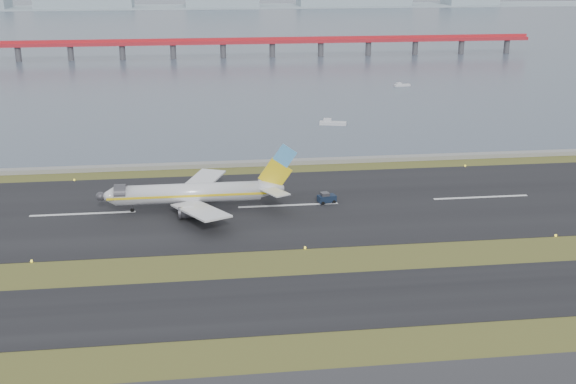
# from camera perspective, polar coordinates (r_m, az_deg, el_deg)

# --- Properties ---
(ground) EXTENTS (1000.00, 1000.00, 0.00)m
(ground) POSITION_cam_1_polar(r_m,az_deg,el_deg) (116.24, 1.91, -5.94)
(ground) COLOR #3F4B1A
(ground) RESTS_ON ground
(taxiway_strip) EXTENTS (1000.00, 18.00, 0.10)m
(taxiway_strip) POSITION_cam_1_polar(r_m,az_deg,el_deg) (105.54, 2.94, -8.56)
(taxiway_strip) COLOR black
(taxiway_strip) RESTS_ON ground
(runway_strip) EXTENTS (1000.00, 45.00, 0.10)m
(runway_strip) POSITION_cam_1_polar(r_m,az_deg,el_deg) (143.84, 0.03, -1.07)
(runway_strip) COLOR black
(runway_strip) RESTS_ON ground
(seawall) EXTENTS (1000.00, 2.50, 1.00)m
(seawall) POSITION_cam_1_polar(r_m,az_deg,el_deg) (172.13, -1.23, 2.34)
(seawall) COLOR gray
(seawall) RESTS_ON ground
(bay_water) EXTENTS (1400.00, 800.00, 1.30)m
(bay_water) POSITION_cam_1_polar(r_m,az_deg,el_deg) (566.95, -5.60, 13.31)
(bay_water) COLOR #445162
(bay_water) RESTS_ON ground
(red_pier) EXTENTS (260.00, 5.00, 10.20)m
(red_pier) POSITION_cam_1_polar(r_m,az_deg,el_deg) (358.90, -1.25, 11.76)
(red_pier) COLOR red
(red_pier) RESTS_ON ground
(far_shoreline) EXTENTS (1400.00, 80.00, 60.50)m
(far_shoreline) POSITION_cam_1_polar(r_m,az_deg,el_deg) (726.53, -4.94, 14.86)
(far_shoreline) COLOR #96A8B1
(far_shoreline) RESTS_ON ground
(airliner) EXTENTS (38.52, 32.89, 12.80)m
(airliner) POSITION_cam_1_polar(r_m,az_deg,el_deg) (141.66, -7.25, -0.08)
(airliner) COLOR white
(airliner) RESTS_ON ground
(pushback_tug) EXTENTS (3.89, 2.75, 2.27)m
(pushback_tug) POSITION_cam_1_polar(r_m,az_deg,el_deg) (145.23, 3.06, -0.47)
(pushback_tug) COLOR #121E32
(pushback_tug) RESTS_ON ground
(workboat_near) EXTENTS (8.18, 4.52, 1.90)m
(workboat_near) POSITION_cam_1_polar(r_m,az_deg,el_deg) (213.59, 3.50, 5.47)
(workboat_near) COLOR silver
(workboat_near) RESTS_ON ground
(workboat_far) EXTENTS (6.38, 2.77, 1.50)m
(workboat_far) POSITION_cam_1_polar(r_m,az_deg,el_deg) (281.07, 8.96, 8.34)
(workboat_far) COLOR silver
(workboat_far) RESTS_ON ground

